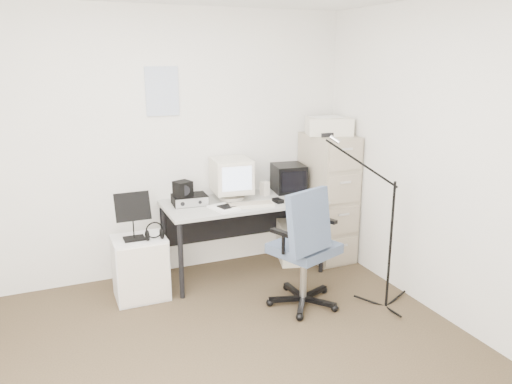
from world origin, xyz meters
name	(u,v)px	position (x,y,z in m)	size (l,w,h in m)	color
floor	(237,368)	(0.00, 0.00, -0.01)	(3.60, 3.60, 0.01)	#372D1B
wall_back	(167,145)	(0.00, 1.80, 1.25)	(3.60, 0.02, 2.50)	white
wall_front	(450,337)	(0.00, -1.80, 1.25)	(3.60, 0.02, 2.50)	white
wall_right	(458,167)	(1.80, 0.00, 1.25)	(0.02, 3.60, 2.50)	white
wall_calendar	(162,91)	(-0.02, 1.79, 1.75)	(0.30, 0.02, 0.44)	white
filing_cabinet	(327,197)	(1.58, 1.48, 0.65)	(0.40, 0.60, 1.30)	gray
printer	(329,126)	(1.58, 1.50, 1.38)	(0.44, 0.30, 0.17)	silver
desk	(243,237)	(0.63, 1.45, 0.36)	(1.50, 0.70, 0.73)	#B3B4A9
crt_monitor	(231,179)	(0.56, 1.56, 0.92)	(0.35, 0.37, 0.39)	silver
crt_tv	(289,178)	(1.19, 1.60, 0.87)	(0.30, 0.32, 0.28)	black
desk_speaker	(265,189)	(0.90, 1.55, 0.80)	(0.07, 0.07, 0.13)	beige
keyboard	(251,205)	(0.63, 1.26, 0.74)	(0.43, 0.15, 0.02)	silver
mouse	(278,201)	(0.91, 1.27, 0.75)	(0.07, 0.11, 0.03)	black
radio_receiver	(190,200)	(0.13, 1.54, 0.77)	(0.31, 0.22, 0.09)	black
radio_speaker	(183,189)	(0.07, 1.51, 0.89)	(0.14, 0.13, 0.14)	black
papers	(224,208)	(0.37, 1.27, 0.74)	(0.19, 0.26, 0.02)	white
pc_tower	(288,242)	(1.17, 1.54, 0.20)	(0.19, 0.42, 0.39)	silver
office_chair	(304,246)	(0.85, 0.63, 0.53)	(0.62, 0.62, 1.07)	#404B5A
side_cart	(140,268)	(-0.39, 1.31, 0.28)	(0.45, 0.36, 0.56)	silver
music_stand	(133,216)	(-0.43, 1.28, 0.77)	(0.29, 0.15, 0.42)	black
headphones	(155,234)	(-0.27, 1.22, 0.61)	(0.16, 0.16, 0.03)	black
mic_stand	(392,226)	(1.49, 0.32, 0.72)	(0.02, 0.02, 1.43)	black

